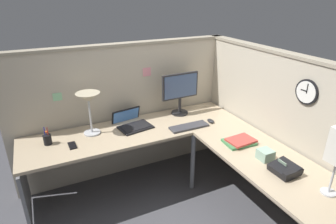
% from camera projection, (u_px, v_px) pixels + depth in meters
% --- Properties ---
extents(ground_plane, '(6.80, 6.80, 0.00)m').
position_uv_depth(ground_plane, '(186.00, 200.00, 3.07)').
color(ground_plane, '#47474C').
extents(cubicle_wall_back, '(2.57, 0.12, 1.58)m').
position_uv_depth(cubicle_wall_back, '(125.00, 111.00, 3.33)').
color(cubicle_wall_back, '#B7AD99').
rests_on(cubicle_wall_back, ground).
extents(cubicle_wall_right, '(0.12, 2.37, 1.58)m').
position_uv_depth(cubicle_wall_right, '(275.00, 129.00, 2.88)').
color(cubicle_wall_right, '#B7AD99').
rests_on(cubicle_wall_right, ground).
extents(desk, '(2.35, 2.15, 0.73)m').
position_uv_depth(desk, '(177.00, 156.00, 2.72)').
color(desk, tan).
rests_on(desk, ground).
extents(monitor, '(0.46, 0.20, 0.50)m').
position_uv_depth(monitor, '(180.00, 91.00, 3.29)').
color(monitor, '#232326').
rests_on(monitor, desk).
extents(laptop, '(0.40, 0.43, 0.22)m').
position_uv_depth(laptop, '(131.00, 123.00, 3.11)').
color(laptop, black).
rests_on(laptop, desk).
extents(keyboard, '(0.43, 0.14, 0.02)m').
position_uv_depth(keyboard, '(189.00, 127.00, 3.05)').
color(keyboard, '#38383D').
rests_on(keyboard, desk).
extents(computer_mouse, '(0.06, 0.10, 0.03)m').
position_uv_depth(computer_mouse, '(211.00, 121.00, 3.17)').
color(computer_mouse, '#232326').
rests_on(computer_mouse, desk).
extents(desk_lamp_dome, '(0.24, 0.24, 0.44)m').
position_uv_depth(desk_lamp_dome, '(88.00, 101.00, 2.79)').
color(desk_lamp_dome, '#B7BABF').
rests_on(desk_lamp_dome, desk).
extents(pen_cup, '(0.08, 0.08, 0.18)m').
position_uv_depth(pen_cup, '(47.00, 139.00, 2.71)').
color(pen_cup, black).
rests_on(pen_cup, desk).
extents(cell_phone, '(0.07, 0.15, 0.01)m').
position_uv_depth(cell_phone, '(72.00, 145.00, 2.69)').
color(cell_phone, black).
rests_on(cell_phone, desk).
extents(office_phone, '(0.19, 0.21, 0.11)m').
position_uv_depth(office_phone, '(285.00, 170.00, 2.28)').
color(office_phone, black).
rests_on(office_phone, desk).
extents(book_stack, '(0.30, 0.23, 0.04)m').
position_uv_depth(book_stack, '(240.00, 141.00, 2.73)').
color(book_stack, '#3F7F4C').
rests_on(book_stack, desk).
extents(tissue_box, '(0.12, 0.12, 0.09)m').
position_uv_depth(tissue_box, '(265.00, 155.00, 2.47)').
color(tissue_box, '#8CAD99').
rests_on(tissue_box, desk).
extents(wall_clock, '(0.04, 0.22, 0.22)m').
position_uv_depth(wall_clock, '(307.00, 92.00, 2.40)').
color(wall_clock, black).
extents(pinned_note_leftmost, '(0.09, 0.00, 0.08)m').
position_uv_depth(pinned_note_leftmost, '(57.00, 97.00, 2.88)').
color(pinned_note_leftmost, '#8CCC99').
extents(pinned_note_middle, '(0.10, 0.00, 0.10)m').
position_uv_depth(pinned_note_middle, '(147.00, 72.00, 3.21)').
color(pinned_note_middle, pink).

